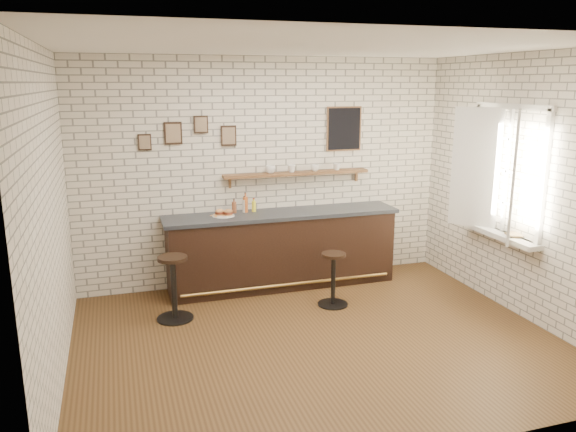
# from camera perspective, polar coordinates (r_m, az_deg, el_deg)

# --- Properties ---
(ground) EXTENTS (5.00, 5.00, 0.00)m
(ground) POSITION_cam_1_polar(r_m,az_deg,el_deg) (6.11, 2.93, -12.45)
(ground) COLOR brown
(ground) RESTS_ON ground
(bar_counter) EXTENTS (3.10, 0.65, 1.01)m
(bar_counter) POSITION_cam_1_polar(r_m,az_deg,el_deg) (7.47, -0.61, -3.38)
(bar_counter) COLOR black
(bar_counter) RESTS_ON ground
(sandwich_plate) EXTENTS (0.28, 0.28, 0.01)m
(sandwich_plate) POSITION_cam_1_polar(r_m,az_deg,el_deg) (7.18, -6.59, 0.04)
(sandwich_plate) COLOR white
(sandwich_plate) RESTS_ON bar_counter
(ciabatta_sandwich) EXTENTS (0.23, 0.15, 0.08)m
(ciabatta_sandwich) POSITION_cam_1_polar(r_m,az_deg,el_deg) (7.17, -6.52, 0.38)
(ciabatta_sandwich) COLOR tan
(ciabatta_sandwich) RESTS_ON sandwich_plate
(potato_chips) EXTENTS (0.26, 0.17, 0.00)m
(potato_chips) POSITION_cam_1_polar(r_m,az_deg,el_deg) (7.17, -6.68, 0.09)
(potato_chips) COLOR #EEAA54
(potato_chips) RESTS_ON sandwich_plate
(bitters_bottle_brown) EXTENTS (0.06, 0.06, 0.19)m
(bitters_bottle_brown) POSITION_cam_1_polar(r_m,az_deg,el_deg) (7.32, -5.49, 0.91)
(bitters_bottle_brown) COLOR brown
(bitters_bottle_brown) RESTS_ON bar_counter
(bitters_bottle_white) EXTENTS (0.06, 0.06, 0.22)m
(bitters_bottle_white) POSITION_cam_1_polar(r_m,az_deg,el_deg) (7.35, -4.44, 1.05)
(bitters_bottle_white) COLOR beige
(bitters_bottle_white) RESTS_ON bar_counter
(bitters_bottle_amber) EXTENTS (0.06, 0.06, 0.26)m
(bitters_bottle_amber) POSITION_cam_1_polar(r_m,az_deg,el_deg) (7.35, -4.34, 1.21)
(bitters_bottle_amber) COLOR #AD4E1C
(bitters_bottle_amber) RESTS_ON bar_counter
(condiment_bottle_yellow) EXTENTS (0.06, 0.06, 0.18)m
(condiment_bottle_yellow) POSITION_cam_1_polar(r_m,az_deg,el_deg) (7.38, -3.49, 1.02)
(condiment_bottle_yellow) COLOR yellow
(condiment_bottle_yellow) RESTS_ON bar_counter
(bar_stool_left) EXTENTS (0.42, 0.42, 0.76)m
(bar_stool_left) POSITION_cam_1_polar(r_m,az_deg,el_deg) (6.58, -11.53, -6.97)
(bar_stool_left) COLOR black
(bar_stool_left) RESTS_ON ground
(bar_stool_right) EXTENTS (0.37, 0.37, 0.66)m
(bar_stool_right) POSITION_cam_1_polar(r_m,az_deg,el_deg) (6.88, 4.62, -6.24)
(bar_stool_right) COLOR black
(bar_stool_right) RESTS_ON ground
(wall_shelf) EXTENTS (2.00, 0.18, 0.18)m
(wall_shelf) POSITION_cam_1_polar(r_m,az_deg,el_deg) (7.52, 0.91, 4.33)
(wall_shelf) COLOR brown
(wall_shelf) RESTS_ON ground
(shelf_cup_a) EXTENTS (0.19, 0.19, 0.10)m
(shelf_cup_a) POSITION_cam_1_polar(r_m,az_deg,el_deg) (7.41, -1.78, 4.76)
(shelf_cup_a) COLOR white
(shelf_cup_a) RESTS_ON wall_shelf
(shelf_cup_b) EXTENTS (0.15, 0.15, 0.10)m
(shelf_cup_b) POSITION_cam_1_polar(r_m,az_deg,el_deg) (7.49, 0.38, 4.84)
(shelf_cup_b) COLOR white
(shelf_cup_b) RESTS_ON wall_shelf
(shelf_cup_c) EXTENTS (0.15, 0.15, 0.09)m
(shelf_cup_c) POSITION_cam_1_polar(r_m,az_deg,el_deg) (7.60, 2.75, 4.91)
(shelf_cup_c) COLOR white
(shelf_cup_c) RESTS_ON wall_shelf
(shelf_cup_d) EXTENTS (0.12, 0.12, 0.09)m
(shelf_cup_d) POSITION_cam_1_polar(r_m,az_deg,el_deg) (7.71, 5.00, 5.01)
(shelf_cup_d) COLOR white
(shelf_cup_d) RESTS_ON wall_shelf
(back_wall_decor) EXTENTS (2.96, 0.02, 0.56)m
(back_wall_decor) POSITION_cam_1_polar(r_m,az_deg,el_deg) (7.48, -0.55, 8.66)
(back_wall_decor) COLOR black
(back_wall_decor) RESTS_ON ground
(window_sill) EXTENTS (0.20, 1.35, 0.06)m
(window_sill) POSITION_cam_1_polar(r_m,az_deg,el_deg) (7.18, 20.42, -1.67)
(window_sill) COLOR white
(window_sill) RESTS_ON ground
(casement_window) EXTENTS (0.40, 1.30, 1.56)m
(casement_window) POSITION_cam_1_polar(r_m,az_deg,el_deg) (7.01, 20.65, 4.23)
(casement_window) COLOR white
(casement_window) RESTS_ON ground
(book_lower) EXTENTS (0.18, 0.22, 0.02)m
(book_lower) POSITION_cam_1_polar(r_m,az_deg,el_deg) (6.99, 21.48, -1.84)
(book_lower) COLOR tan
(book_lower) RESTS_ON window_sill
(book_upper) EXTENTS (0.23, 0.24, 0.02)m
(book_upper) POSITION_cam_1_polar(r_m,az_deg,el_deg) (6.99, 21.45, -1.69)
(book_upper) COLOR tan
(book_upper) RESTS_ON book_lower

